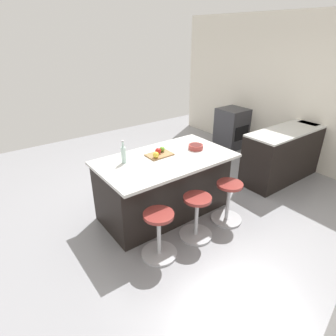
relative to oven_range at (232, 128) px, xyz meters
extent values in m
plane|color=gray|center=(2.48, 1.07, -0.45)|extent=(7.62, 7.62, 0.00)
cube|color=silver|center=(-0.35, 1.07, 0.96)|extent=(0.12, 5.86, 2.83)
cube|color=black|center=(0.00, 1.65, 0.00)|extent=(2.60, 0.60, 0.90)
cube|color=silver|center=(0.00, 1.65, 0.46)|extent=(2.60, 0.60, 0.03)
cube|color=#38383D|center=(-0.32, 1.65, 0.42)|extent=(0.44, 0.36, 0.12)
cylinder|color=#B7B7BC|center=(-0.32, 1.50, 0.62)|extent=(0.02, 0.02, 0.28)
cube|color=#38383D|center=(0.00, 0.00, 0.00)|extent=(0.60, 0.60, 0.90)
cube|color=black|center=(0.00, 0.30, -0.04)|extent=(0.44, 0.01, 0.32)
cube|color=black|center=(2.85, 1.25, -0.02)|extent=(1.82, 0.88, 0.86)
cube|color=silver|center=(2.85, 1.30, 0.43)|extent=(1.88, 1.08, 0.04)
cylinder|color=#B7B7BC|center=(2.26, 1.97, -0.43)|extent=(0.44, 0.44, 0.03)
cylinder|color=#B7B7BC|center=(2.26, 1.97, -0.16)|extent=(0.05, 0.05, 0.54)
cylinder|color=maroon|center=(2.26, 1.97, 0.13)|extent=(0.36, 0.36, 0.04)
cylinder|color=#B7B7BC|center=(2.85, 1.97, -0.43)|extent=(0.44, 0.44, 0.03)
cylinder|color=#B7B7BC|center=(2.85, 1.97, -0.16)|extent=(0.05, 0.05, 0.54)
cylinder|color=maroon|center=(2.85, 1.97, 0.13)|extent=(0.36, 0.36, 0.04)
cylinder|color=#B7B7BC|center=(3.44, 1.97, -0.43)|extent=(0.44, 0.44, 0.03)
cylinder|color=#B7B7BC|center=(3.44, 1.97, -0.16)|extent=(0.05, 0.05, 0.54)
cylinder|color=maroon|center=(3.44, 1.97, 0.13)|extent=(0.36, 0.36, 0.04)
cube|color=olive|center=(2.87, 1.18, 0.46)|extent=(0.36, 0.24, 0.02)
sphere|color=#609E2D|center=(2.79, 1.13, 0.51)|extent=(0.08, 0.08, 0.08)
sphere|color=gold|center=(2.98, 1.25, 0.51)|extent=(0.09, 0.09, 0.09)
sphere|color=red|center=(2.88, 1.16, 0.51)|extent=(0.09, 0.09, 0.09)
cylinder|color=silver|center=(3.39, 1.10, 0.56)|extent=(0.06, 0.06, 0.22)
cylinder|color=silver|center=(3.39, 1.10, 0.71)|extent=(0.03, 0.03, 0.08)
cylinder|color=#B7B7BC|center=(3.39, 1.10, 0.76)|extent=(0.03, 0.03, 0.02)
cylinder|color=#993833|center=(2.31, 1.31, 0.49)|extent=(0.22, 0.22, 0.07)
cylinder|color=#4C1C19|center=(2.31, 1.31, 0.50)|extent=(0.18, 0.18, 0.04)
camera|label=1|loc=(4.93, 4.16, 2.01)|focal=30.04mm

